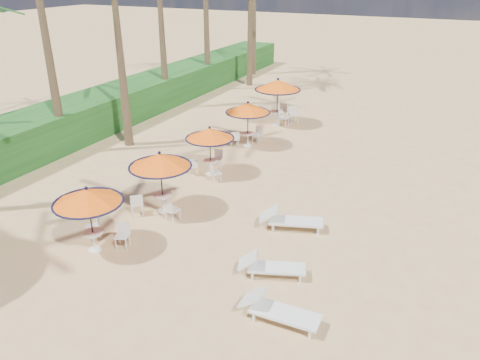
# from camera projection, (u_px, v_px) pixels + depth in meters

# --- Properties ---
(ground) EXTENTS (160.00, 160.00, 0.00)m
(ground) POSITION_uv_depth(u_px,v_px,m) (253.00, 298.00, 12.35)
(ground) COLOR tan
(ground) RESTS_ON ground
(scrub_hedge) EXTENTS (3.00, 40.00, 1.80)m
(scrub_hedge) POSITION_uv_depth(u_px,v_px,m) (116.00, 105.00, 26.35)
(scrub_hedge) COLOR #194716
(scrub_hedge) RESTS_ON ground
(station_0) EXTENTS (2.09, 2.09, 2.18)m
(station_0) POSITION_uv_depth(u_px,v_px,m) (90.00, 201.00, 13.83)
(station_0) COLOR black
(station_0) RESTS_ON ground
(station_1) EXTENTS (2.20, 2.20, 2.30)m
(station_1) POSITION_uv_depth(u_px,v_px,m) (159.00, 167.00, 16.01)
(station_1) COLOR black
(station_1) RESTS_ON ground
(station_2) EXTENTS (2.03, 2.05, 2.12)m
(station_2) POSITION_uv_depth(u_px,v_px,m) (210.00, 139.00, 19.13)
(station_2) COLOR black
(station_2) RESTS_ON ground
(station_3) EXTENTS (2.14, 2.14, 2.24)m
(station_3) POSITION_uv_depth(u_px,v_px,m) (248.00, 112.00, 22.21)
(station_3) COLOR black
(station_3) RESTS_ON ground
(station_4) EXTENTS (2.50, 2.50, 2.60)m
(station_4) POSITION_uv_depth(u_px,v_px,m) (279.00, 91.00, 25.22)
(station_4) COLOR black
(station_4) RESTS_ON ground
(lounger_near) EXTENTS (2.04, 0.68, 0.72)m
(lounger_near) POSITION_uv_depth(u_px,v_px,m) (277.00, 310.00, 11.43)
(lounger_near) COLOR silver
(lounger_near) RESTS_ON ground
(lounger_mid) EXTENTS (1.98, 1.21, 0.68)m
(lounger_mid) POSITION_uv_depth(u_px,v_px,m) (269.00, 266.00, 13.14)
(lounger_mid) COLOR silver
(lounger_mid) RESTS_ON ground
(lounger_far) EXTENTS (2.19, 1.29, 0.75)m
(lounger_far) POSITION_uv_depth(u_px,v_px,m) (289.00, 219.00, 15.50)
(lounger_far) COLOR silver
(lounger_far) RESTS_ON ground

